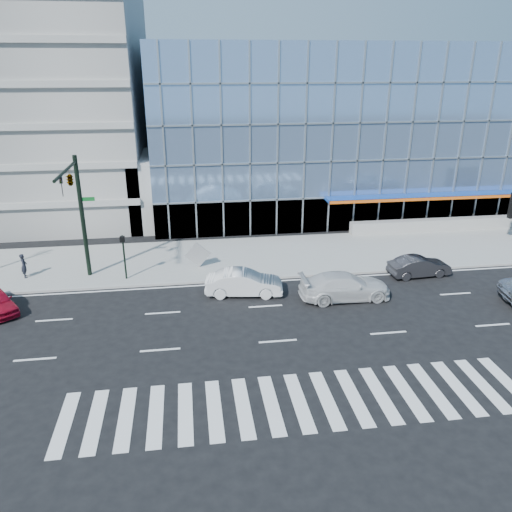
{
  "coord_description": "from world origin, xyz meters",
  "views": [
    {
      "loc": [
        -4.29,
        -26.05,
        13.46
      ],
      "look_at": [
        -0.14,
        3.0,
        2.05
      ],
      "focal_mm": 35.0,
      "sensor_mm": 36.0,
      "label": 1
    }
  ],
  "objects_px": {
    "pedestrian": "(24,266)",
    "tilted_panel": "(198,255)",
    "traffic_signal": "(74,192)",
    "ped_signal_post": "(124,250)",
    "white_suv": "(345,286)",
    "dark_sedan": "(419,266)",
    "white_sedan": "(244,283)"
  },
  "relations": [
    {
      "from": "traffic_signal",
      "to": "pedestrian",
      "type": "height_order",
      "value": "traffic_signal"
    },
    {
      "from": "ped_signal_post",
      "to": "white_suv",
      "type": "bearing_deg",
      "value": -18.66
    },
    {
      "from": "white_suv",
      "to": "pedestrian",
      "type": "bearing_deg",
      "value": 73.23
    },
    {
      "from": "traffic_signal",
      "to": "dark_sedan",
      "type": "xyz_separation_m",
      "value": [
        21.93,
        -1.57,
        -5.48
      ]
    },
    {
      "from": "pedestrian",
      "to": "tilted_panel",
      "type": "xyz_separation_m",
      "value": [
        11.4,
        0.15,
        0.1
      ]
    },
    {
      "from": "ped_signal_post",
      "to": "pedestrian",
      "type": "height_order",
      "value": "ped_signal_post"
    },
    {
      "from": "white_suv",
      "to": "dark_sedan",
      "type": "distance_m",
      "value": 6.54
    },
    {
      "from": "white_sedan",
      "to": "dark_sedan",
      "type": "relative_size",
      "value": 1.14
    },
    {
      "from": "traffic_signal",
      "to": "ped_signal_post",
      "type": "bearing_deg",
      "value": 8.52
    },
    {
      "from": "dark_sedan",
      "to": "white_suv",
      "type": "bearing_deg",
      "value": 109.06
    },
    {
      "from": "white_sedan",
      "to": "dark_sedan",
      "type": "height_order",
      "value": "white_sedan"
    },
    {
      "from": "white_sedan",
      "to": "traffic_signal",
      "type": "bearing_deg",
      "value": 82.33
    },
    {
      "from": "traffic_signal",
      "to": "pedestrian",
      "type": "xyz_separation_m",
      "value": [
        -4.15,
        1.6,
        -5.19
      ]
    },
    {
      "from": "traffic_signal",
      "to": "white_sedan",
      "type": "height_order",
      "value": "traffic_signal"
    },
    {
      "from": "traffic_signal",
      "to": "tilted_panel",
      "type": "relative_size",
      "value": 6.15
    },
    {
      "from": "dark_sedan",
      "to": "white_sedan",
      "type": "bearing_deg",
      "value": 91.4
    },
    {
      "from": "ped_signal_post",
      "to": "white_suv",
      "type": "relative_size",
      "value": 0.54
    },
    {
      "from": "ped_signal_post",
      "to": "white_suv",
      "type": "distance_m",
      "value": 14.24
    },
    {
      "from": "white_sedan",
      "to": "pedestrian",
      "type": "xyz_separation_m",
      "value": [
        -14.08,
        4.37,
        0.19
      ]
    },
    {
      "from": "pedestrian",
      "to": "white_suv",
      "type": "bearing_deg",
      "value": -121.52
    },
    {
      "from": "ped_signal_post",
      "to": "white_suv",
      "type": "xyz_separation_m",
      "value": [
        13.43,
        -4.54,
        -1.33
      ]
    },
    {
      "from": "white_sedan",
      "to": "pedestrian",
      "type": "distance_m",
      "value": 14.74
    },
    {
      "from": "traffic_signal",
      "to": "ped_signal_post",
      "type": "height_order",
      "value": "traffic_signal"
    },
    {
      "from": "ped_signal_post",
      "to": "dark_sedan",
      "type": "bearing_deg",
      "value": -5.71
    },
    {
      "from": "traffic_signal",
      "to": "white_sedan",
      "type": "bearing_deg",
      "value": -15.58
    },
    {
      "from": "tilted_panel",
      "to": "white_sedan",
      "type": "bearing_deg",
      "value": -56.78
    },
    {
      "from": "dark_sedan",
      "to": "ped_signal_post",
      "type": "bearing_deg",
      "value": 79.98
    },
    {
      "from": "white_suv",
      "to": "pedestrian",
      "type": "relative_size",
      "value": 3.39
    },
    {
      "from": "ped_signal_post",
      "to": "dark_sedan",
      "type": "height_order",
      "value": "ped_signal_post"
    },
    {
      "from": "dark_sedan",
      "to": "pedestrian",
      "type": "height_order",
      "value": "pedestrian"
    },
    {
      "from": "pedestrian",
      "to": "tilted_panel",
      "type": "bearing_deg",
      "value": -104.76
    },
    {
      "from": "white_suv",
      "to": "dark_sedan",
      "type": "xyz_separation_m",
      "value": [
        6.0,
        2.59,
        -0.12
      ]
    }
  ]
}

